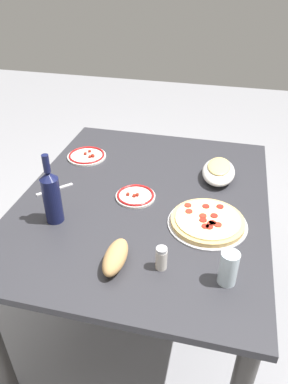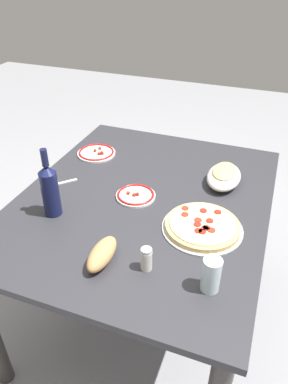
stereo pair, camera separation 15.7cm
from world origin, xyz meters
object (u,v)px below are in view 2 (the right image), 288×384
at_px(water_glass, 211,275).
at_px(side_plate_near, 96,153).
at_px(spice_shaker, 146,259).
at_px(pepperoni_pizza, 202,226).
at_px(baked_pasta_dish, 224,175).
at_px(wine_bottle, 50,189).
at_px(side_plate_far, 136,195).
at_px(dining_table, 144,218).
at_px(bread_loaf, 102,254).

xyz_separation_m(water_glass, side_plate_near, (-0.68, -0.75, -0.05)).
bearing_deg(spice_shaker, side_plate_near, -141.92).
relative_size(pepperoni_pizza, side_plate_near, 1.58).
bearing_deg(side_plate_near, spice_shaker, 38.08).
bearing_deg(water_glass, baked_pasta_dish, -173.41).
bearing_deg(pepperoni_pizza, wine_bottle, -79.09).
height_order(baked_pasta_dish, side_plate_far, baked_pasta_dish).
bearing_deg(pepperoni_pizza, dining_table, -112.57).
bearing_deg(water_glass, dining_table, -136.96).
relative_size(pepperoni_pizza, wine_bottle, 1.07).
height_order(side_plate_far, spice_shaker, spice_shaker).
bearing_deg(pepperoni_pizza, side_plate_near, -121.51).
xyz_separation_m(dining_table, spice_shaker, (0.39, 0.15, 0.16)).
relative_size(water_glass, bread_loaf, 0.69).
xyz_separation_m(pepperoni_pizza, water_glass, (0.28, 0.09, 0.05)).
bearing_deg(pepperoni_pizza, side_plate_far, -109.17).
bearing_deg(pepperoni_pizza, bread_loaf, -44.24).
bearing_deg(dining_table, wine_bottle, -52.89).
bearing_deg(water_glass, side_plate_far, -133.81).
bearing_deg(spice_shaker, wine_bottle, -108.67).
distance_m(pepperoni_pizza, wine_bottle, 0.61).
bearing_deg(baked_pasta_dish, pepperoni_pizza, -2.40).
height_order(dining_table, wine_bottle, wine_bottle).
distance_m(water_glass, side_plate_near, 1.01).
distance_m(wine_bottle, water_glass, 0.70).
distance_m(baked_pasta_dish, wine_bottle, 0.77).
xyz_separation_m(pepperoni_pizza, baked_pasta_dish, (-0.36, 0.01, 0.03)).
distance_m(dining_table, side_plate_far, 0.13).
distance_m(dining_table, wine_bottle, 0.45).
height_order(baked_pasta_dish, water_glass, water_glass).
bearing_deg(side_plate_far, spice_shaker, 26.54).
bearing_deg(dining_table, water_glass, 43.04).
xyz_separation_m(side_plate_near, spice_shaker, (0.67, 0.53, 0.03)).
bearing_deg(spice_shaker, water_glass, 87.04).
bearing_deg(bread_loaf, wine_bottle, -120.01).
distance_m(bread_loaf, spice_shaker, 0.16).
xyz_separation_m(pepperoni_pizza, wine_bottle, (0.11, -0.59, 0.10)).
relative_size(water_glass, spice_shaker, 1.41).
relative_size(side_plate_near, bread_loaf, 1.12).
height_order(dining_table, baked_pasta_dish, baked_pasta_dish).
bearing_deg(bread_loaf, water_glass, 91.60).
bearing_deg(side_plate_far, baked_pasta_dish, 126.14).
xyz_separation_m(dining_table, side_plate_far, (0.01, -0.04, 0.12)).
height_order(water_glass, spice_shaker, water_glass).
distance_m(water_glass, side_plate_far, 0.57).
height_order(pepperoni_pizza, side_plate_far, pepperoni_pizza).
relative_size(dining_table, baked_pasta_dish, 5.30).
distance_m(dining_table, water_glass, 0.57).
bearing_deg(side_plate_far, side_plate_near, -130.88).
relative_size(side_plate_near, side_plate_far, 1.15).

